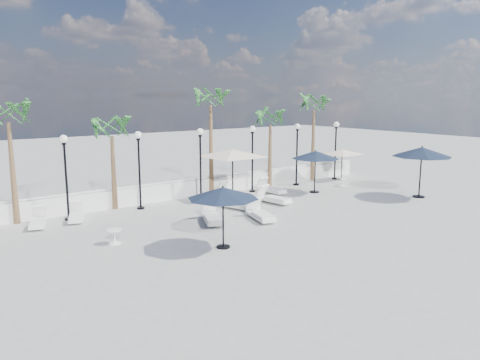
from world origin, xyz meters
TOP-DOWN VIEW (x-y plane):
  - ground at (0.00, 0.00)m, footprint 100.00×100.00m
  - balustrade at (0.00, 7.50)m, footprint 26.00×0.30m
  - lamppost_1 at (-7.00, 6.50)m, footprint 0.36×0.36m
  - lamppost_2 at (-3.50, 6.50)m, footprint 0.36×0.36m
  - lamppost_3 at (0.00, 6.50)m, footprint 0.36×0.36m
  - lamppost_4 at (3.50, 6.50)m, footprint 0.36×0.36m
  - lamppost_5 at (7.00, 6.50)m, footprint 0.36×0.36m
  - lamppost_6 at (10.50, 6.50)m, footprint 0.36×0.36m
  - palm_0 at (-9.00, 7.30)m, footprint 2.60×2.60m
  - palm_1 at (-4.50, 7.30)m, footprint 2.60×2.60m
  - palm_2 at (1.20, 7.30)m, footprint 2.60×2.60m
  - palm_3 at (5.50, 7.30)m, footprint 2.60×2.60m
  - palm_4 at (9.20, 7.30)m, footprint 2.60×2.60m
  - lounger_0 at (-8.37, 6.22)m, footprint 1.16×1.97m
  - lounger_1 at (-6.75, 6.22)m, footprint 1.21×1.96m
  - lounger_2 at (-2.03, 2.30)m, footprint 1.48×2.23m
  - lounger_3 at (-0.01, 1.40)m, footprint 1.23×2.22m
  - lounger_4 at (0.40, 3.43)m, footprint 1.18×2.05m
  - lounger_5 at (2.63, 3.58)m, footprint 0.94×2.14m
  - lounger_6 at (1.67, 6.03)m, footprint 0.84×2.01m
  - lounger_7 at (4.13, 5.55)m, footprint 0.74×2.02m
  - side_table_0 at (-6.65, 1.95)m, footprint 0.57×0.57m
  - side_table_1 at (0.15, 5.67)m, footprint 0.54×0.54m
  - side_table_2 at (9.09, 4.49)m, footprint 0.47×0.47m
  - parasol_navy_left at (-3.61, -0.86)m, footprint 2.63×2.63m
  - parasol_navy_mid at (6.30, 4.22)m, footprint 2.76×2.76m
  - parasol_navy_right at (9.98, -0.14)m, footprint 3.17×3.17m
  - parasol_cream_sq_a at (1.89, 6.20)m, footprint 5.73×5.73m
  - parasol_cream_sq_b at (10.83, 6.20)m, footprint 4.31×4.31m

SIDE VIEW (x-z plane):
  - ground at x=0.00m, z-range 0.00..0.00m
  - lounger_1 at x=-6.75m, z-range -0.12..0.59m
  - lounger_0 at x=-8.37m, z-range -0.12..0.59m
  - lounger_4 at x=0.40m, z-range -0.12..0.61m
  - lounger_6 at x=1.67m, z-range -0.12..0.61m
  - lounger_7 at x=4.13m, z-range -0.12..0.62m
  - lounger_5 at x=2.63m, z-range -0.13..0.65m
  - lounger_3 at x=-0.01m, z-range -0.13..0.66m
  - lounger_2 at x=-2.03m, z-range -0.13..0.67m
  - side_table_2 at x=9.09m, z-range 0.05..0.51m
  - side_table_1 at x=0.15m, z-range 0.05..0.57m
  - side_table_0 at x=-6.65m, z-range 0.06..0.61m
  - balustrade at x=0.00m, z-range -0.04..0.97m
  - parasol_cream_sq_b at x=10.83m, z-range 0.91..3.07m
  - parasol_navy_left at x=-3.61m, z-range 0.89..3.21m
  - parasol_navy_mid at x=6.30m, z-range 0.94..3.42m
  - lamppost_1 at x=-7.00m, z-range 0.57..4.41m
  - lamppost_2 at x=-3.50m, z-range 0.57..4.41m
  - lamppost_3 at x=0.00m, z-range 0.57..4.41m
  - lamppost_4 at x=3.50m, z-range 0.57..4.41m
  - lamppost_5 at x=7.00m, z-range 0.57..4.41m
  - lamppost_6 at x=10.50m, z-range 0.57..4.41m
  - parasol_navy_right at x=9.98m, z-range 1.08..3.92m
  - parasol_cream_sq_a at x=1.89m, z-range 1.20..4.01m
  - palm_1 at x=-4.50m, z-range 1.40..6.10m
  - palm_3 at x=5.50m, z-range 1.50..6.40m
  - palm_0 at x=-9.00m, z-range 1.78..7.28m
  - palm_4 at x=9.20m, z-range 1.88..7.58m
  - palm_2 at x=1.20m, z-range 2.07..8.17m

